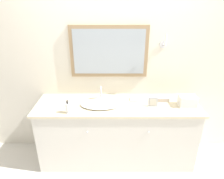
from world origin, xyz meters
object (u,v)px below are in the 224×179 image
at_px(soap_bottle, 68,108).
at_px(picture_frame, 153,102).
at_px(sink_basin, 100,104).
at_px(appliance_box, 187,101).

height_order(soap_bottle, picture_frame, soap_bottle).
height_order(sink_basin, soap_bottle, sink_basin).
bearing_deg(appliance_box, soap_bottle, -173.05).
xyz_separation_m(sink_basin, appliance_box, (1.07, -0.02, 0.05)).
distance_m(appliance_box, picture_frame, 0.43).
height_order(appliance_box, picture_frame, appliance_box).
bearing_deg(appliance_box, sink_basin, 179.12).
bearing_deg(sink_basin, soap_bottle, -152.07).
distance_m(sink_basin, picture_frame, 0.65).
xyz_separation_m(appliance_box, picture_frame, (-0.43, -0.02, -0.00)).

